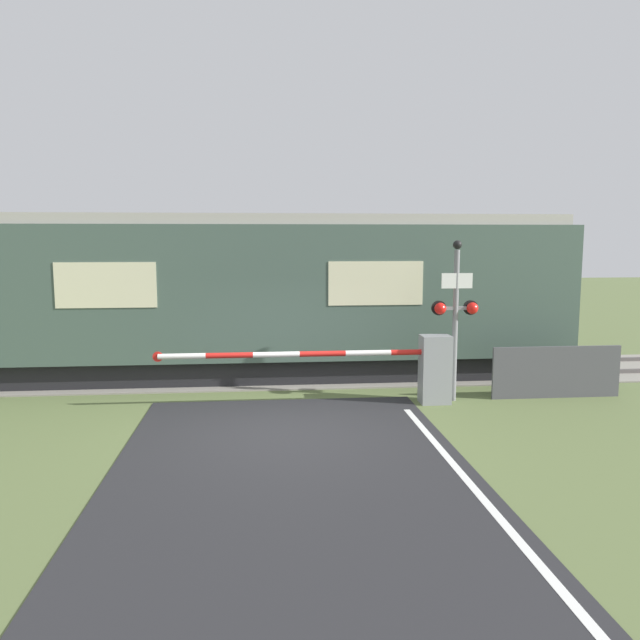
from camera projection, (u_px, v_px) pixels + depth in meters
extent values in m
plane|color=#5B6B3D|center=(287.00, 430.00, 10.97)|extent=(80.00, 80.00, 0.00)
cube|color=gray|center=(279.00, 374.00, 15.35)|extent=(36.00, 3.20, 0.03)
cube|color=#595451|center=(280.00, 378.00, 14.63)|extent=(36.00, 0.08, 0.10)
cube|color=#595451|center=(278.00, 366.00, 16.05)|extent=(36.00, 0.08, 0.10)
cube|color=black|center=(124.00, 366.00, 14.96)|extent=(19.56, 2.41, 0.60)
cube|color=#42564C|center=(121.00, 290.00, 14.73)|extent=(21.26, 2.83, 3.05)
cube|color=#ADA89E|center=(118.00, 220.00, 14.51)|extent=(20.83, 2.61, 0.24)
cube|color=beige|center=(376.00, 283.00, 13.84)|extent=(2.13, 0.02, 0.98)
cube|color=beige|center=(106.00, 285.00, 13.29)|extent=(2.13, 0.02, 0.98)
cube|color=gray|center=(435.00, 369.00, 12.68)|extent=(0.60, 0.44, 1.40)
cylinder|color=gray|center=(435.00, 352.00, 12.63)|extent=(0.16, 0.16, 0.18)
cylinder|color=red|center=(413.00, 352.00, 12.59)|extent=(0.92, 0.11, 0.11)
cylinder|color=white|center=(368.00, 353.00, 12.50)|extent=(0.92, 0.11, 0.11)
cylinder|color=red|center=(323.00, 354.00, 12.42)|extent=(0.92, 0.11, 0.11)
cylinder|color=white|center=(276.00, 355.00, 12.33)|extent=(0.92, 0.11, 0.11)
cylinder|color=red|center=(229.00, 355.00, 12.24)|extent=(0.92, 0.11, 0.11)
cylinder|color=white|center=(182.00, 356.00, 12.16)|extent=(0.92, 0.11, 0.11)
cylinder|color=red|center=(158.00, 357.00, 12.11)|extent=(0.20, 0.02, 0.20)
cylinder|color=gray|center=(455.00, 326.00, 12.76)|extent=(0.11, 0.11, 3.12)
cube|color=gray|center=(456.00, 308.00, 12.71)|extent=(0.79, 0.07, 0.07)
sphere|color=red|center=(440.00, 309.00, 12.63)|extent=(0.24, 0.24, 0.24)
sphere|color=red|center=(472.00, 308.00, 12.69)|extent=(0.24, 0.24, 0.24)
cylinder|color=black|center=(439.00, 308.00, 12.74)|extent=(0.30, 0.06, 0.30)
cylinder|color=black|center=(471.00, 308.00, 12.80)|extent=(0.30, 0.06, 0.30)
cube|color=white|center=(457.00, 281.00, 12.60)|extent=(0.64, 0.02, 0.31)
sphere|color=black|center=(457.00, 245.00, 12.54)|extent=(0.18, 0.18, 0.18)
cube|color=#4C4C51|center=(556.00, 372.00, 13.11)|extent=(2.78, 0.06, 1.10)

